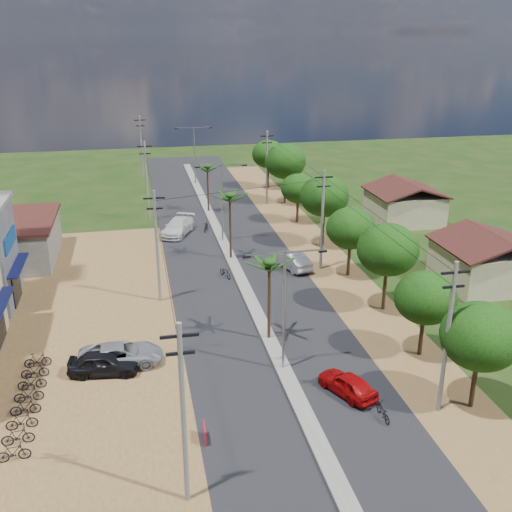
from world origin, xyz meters
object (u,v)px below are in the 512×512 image
(car_red_near, at_px, (347,384))
(car_white_far, at_px, (178,227))
(moto_rider_east, at_px, (383,412))
(car_parked_silver, at_px, (121,355))
(parked_scooter_row, at_px, (27,401))
(car_silver_mid, at_px, (292,260))
(roadside_sign, at_px, (205,434))
(car_parked_dark, at_px, (104,363))

(car_red_near, height_order, car_white_far, car_white_far)
(car_white_far, bearing_deg, car_red_near, -52.65)
(car_white_far, distance_m, moto_rider_east, 35.48)
(car_red_near, height_order, moto_rider_east, car_red_near)
(car_parked_silver, distance_m, parked_scooter_row, 6.38)
(car_silver_mid, bearing_deg, roadside_sign, 48.18)
(car_red_near, relative_size, car_parked_silver, 0.74)
(roadside_sign, bearing_deg, moto_rider_east, 1.92)
(parked_scooter_row, bearing_deg, moto_rider_east, -14.55)
(car_parked_silver, xyz_separation_m, roadside_sign, (4.27, -8.63, -0.28))
(car_white_far, xyz_separation_m, parked_scooter_row, (-10.93, -29.47, -0.31))
(car_red_near, height_order, car_parked_dark, car_parked_dark)
(car_red_near, bearing_deg, car_parked_silver, -49.62)
(car_white_far, bearing_deg, car_parked_silver, -78.04)
(car_silver_mid, bearing_deg, car_red_near, 67.85)
(car_red_near, xyz_separation_m, car_parked_dark, (-14.02, 5.20, 0.07))
(moto_rider_east, bearing_deg, roadside_sign, -1.64)
(car_red_near, distance_m, car_parked_silver, 14.33)
(car_red_near, xyz_separation_m, car_parked_silver, (-12.99, 6.05, 0.07))
(roadside_sign, height_order, parked_scooter_row, parked_scooter_row)
(car_white_far, distance_m, parked_scooter_row, 31.44)
(car_red_near, xyz_separation_m, roadside_sign, (-8.72, -2.58, -0.21))
(moto_rider_east, relative_size, roadside_sign, 1.49)
(car_white_far, bearing_deg, parked_scooter_row, -85.83)
(moto_rider_east, bearing_deg, car_white_far, -77.58)
(car_red_near, bearing_deg, moto_rider_east, 87.95)
(car_white_far, relative_size, moto_rider_east, 3.38)
(car_red_near, bearing_deg, car_white_far, -101.82)
(car_silver_mid, height_order, car_parked_silver, car_silver_mid)
(car_white_far, bearing_deg, moto_rider_east, -51.86)
(roadside_sign, bearing_deg, car_silver_mid, 67.05)
(car_silver_mid, relative_size, roadside_sign, 4.18)
(car_white_far, distance_m, car_parked_silver, 26.41)
(moto_rider_east, height_order, roadside_sign, roadside_sign)
(parked_scooter_row, bearing_deg, car_red_near, -7.36)
(car_parked_dark, bearing_deg, car_silver_mid, -40.00)
(moto_rider_east, bearing_deg, car_parked_dark, -28.62)
(roadside_sign, bearing_deg, car_parked_dark, 126.63)
(car_parked_dark, bearing_deg, parked_scooter_row, 131.57)
(car_silver_mid, xyz_separation_m, parked_scooter_row, (-20.16, -17.71, -0.26))
(car_red_near, bearing_deg, roadside_sign, -8.17)
(car_parked_silver, relative_size, parked_scooter_row, 0.54)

